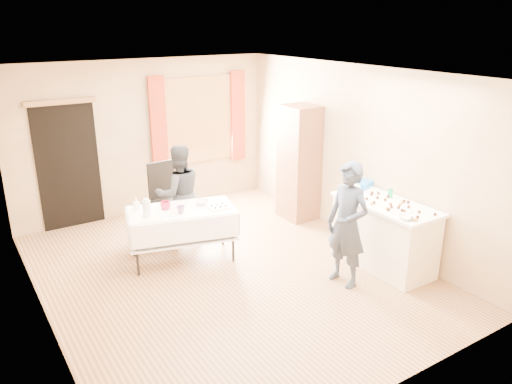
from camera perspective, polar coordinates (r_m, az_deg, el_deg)
floor at (r=6.78m, az=-3.37°, el=-9.13°), size 4.50×5.50×0.02m
ceiling at (r=6.00m, az=-3.86°, el=13.48°), size 4.50×5.50×0.02m
wall_back at (r=8.70m, az=-12.57°, el=6.10°), size 4.50×0.02×2.60m
wall_front at (r=4.25m, az=15.14°, el=-8.16°), size 4.50×0.02×2.60m
wall_left at (r=5.60m, az=-24.24°, el=-2.46°), size 0.02×5.50×2.60m
wall_right at (r=7.58m, az=11.52°, el=4.26°), size 0.02×5.50×2.60m
window_frame at (r=9.01m, az=-6.57°, el=8.17°), size 1.32×0.06×1.52m
window_pane at (r=8.99m, az=-6.53°, el=8.16°), size 1.20×0.02×1.40m
curtain_left at (r=8.65m, az=-11.09°, el=7.49°), size 0.28×0.06×1.65m
curtain_right at (r=9.33m, az=-2.09°, el=8.67°), size 0.28×0.06×1.65m
doorway at (r=8.41m, az=-20.65°, el=2.75°), size 0.95×0.04×2.00m
door_lintel at (r=8.17m, az=-21.45°, el=9.57°), size 1.05×0.06×0.08m
cabinet at (r=8.27m, az=4.92°, el=3.32°), size 0.50×0.60×1.90m
counter at (r=6.96m, az=14.38°, el=-4.72°), size 0.69×1.45×0.91m
party_table at (r=6.99m, az=-8.45°, el=-4.27°), size 1.60×1.09×0.75m
chair at (r=7.97m, az=-9.92°, el=-2.22°), size 0.50×0.50×1.11m
girl at (r=6.27m, az=10.40°, el=-3.69°), size 0.70×0.56×1.60m
woman at (r=7.52m, az=-8.77°, el=-0.17°), size 0.88×0.77×1.48m
soda_can at (r=6.99m, az=15.09°, el=-0.12°), size 0.08×0.08×0.12m
mixing_bowl at (r=6.30m, az=16.78°, el=-2.78°), size 0.24×0.24×0.05m
foam_block at (r=7.16m, az=11.14°, el=0.48°), size 0.17×0.13×0.08m
blue_basket at (r=7.34m, az=12.16°, el=0.89°), size 0.35×0.29×0.08m
pitcher at (r=6.66m, az=-12.40°, el=-1.87°), size 0.13×0.13×0.22m
cup_red at (r=6.89m, az=-10.32°, el=-1.51°), size 0.15×0.15×0.11m
cup_rainbow at (r=6.72m, az=-8.60°, el=-1.98°), size 0.11×0.11×0.10m
small_bowl at (r=7.01m, az=-6.19°, el=-1.15°), size 0.30×0.30×0.06m
pastry_tray at (r=6.85m, az=-4.27°, el=-1.75°), size 0.29×0.22×0.02m
bottle at (r=6.94m, az=-13.52°, el=-1.32°), size 0.08×0.08×0.17m
cake_balls at (r=6.69m, az=15.00°, el=-1.33°), size 0.52×1.06×0.04m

